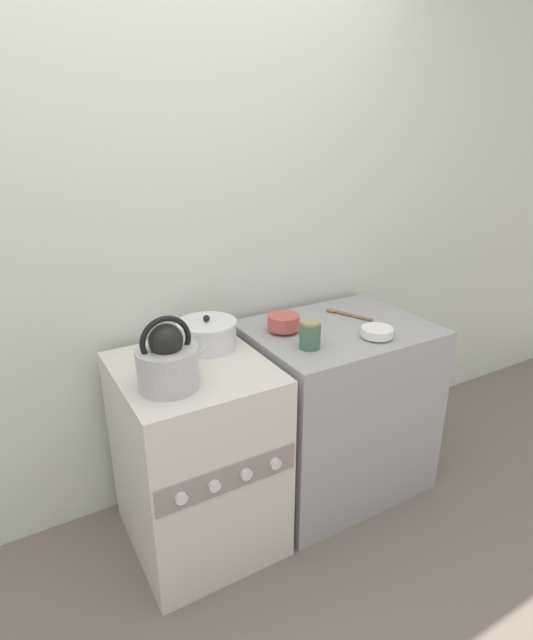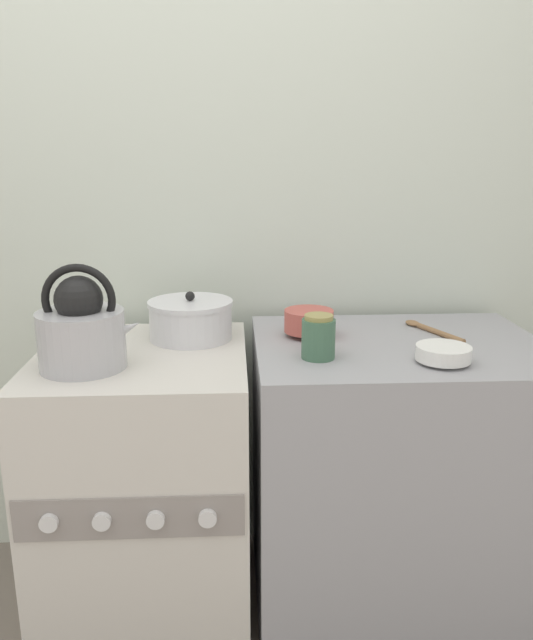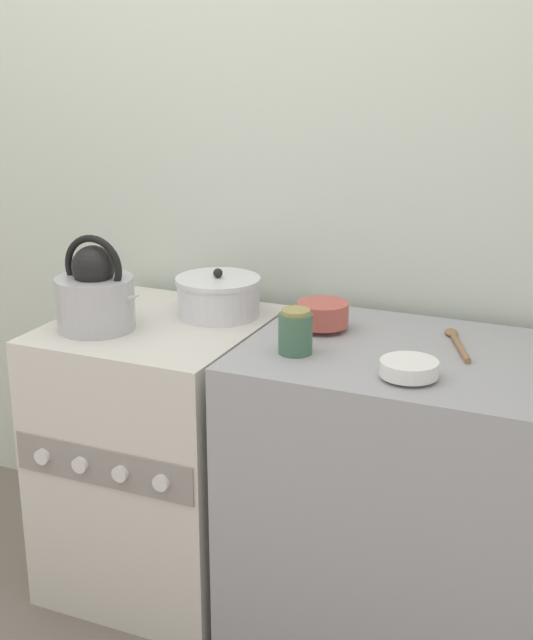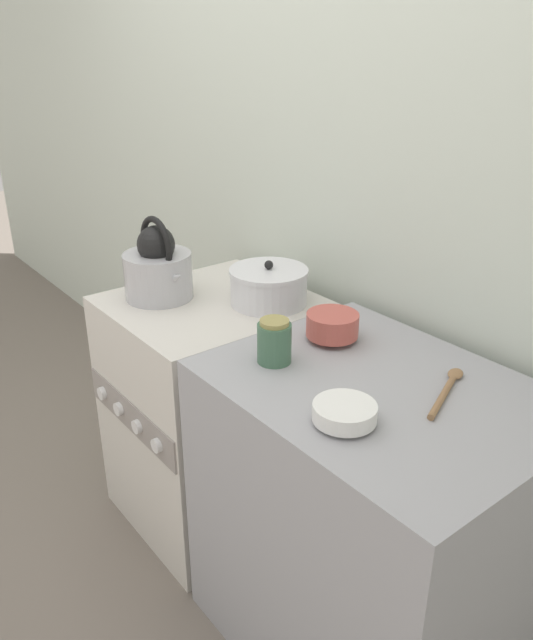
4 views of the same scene
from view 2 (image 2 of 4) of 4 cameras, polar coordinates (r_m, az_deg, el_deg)
The scene contains 9 objects.
wall_back at distance 2.07m, azimuth -10.47°, elevation 11.65°, with size 7.00×0.06×2.50m.
stove at distance 1.92m, azimuth -10.76°, elevation -14.82°, with size 0.58×0.65×0.83m.
counter at distance 1.96m, azimuth 11.50°, elevation -13.90°, with size 0.82×0.64×0.84m.
kettle at distance 1.65m, azimuth -16.52°, elevation -0.86°, with size 0.27×0.22×0.27m.
cooking_pot at distance 1.86m, azimuth -6.94°, elevation 0.05°, with size 0.25×0.25×0.14m.
enamel_bowl at distance 1.82m, azimuth 3.89°, elevation -0.12°, with size 0.14×0.14×0.08m.
small_ceramic_bowl at distance 1.65m, azimuth 15.86°, elevation -2.94°, with size 0.14×0.14×0.04m.
storage_jar at distance 1.62m, azimuth 4.77°, elevation -1.57°, with size 0.09×0.09×0.12m.
wooden_spoon at distance 1.93m, azimuth 14.65°, elevation -0.82°, with size 0.12×0.24×0.02m.
Camera 2 is at (0.26, -1.34, 1.36)m, focal length 35.00 mm.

